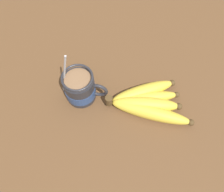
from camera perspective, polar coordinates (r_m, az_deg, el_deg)
The scene contains 3 objects.
table at distance 64.65cm, azimuth -1.46°, elevation 1.06°, with size 119.16×119.16×3.81cm.
coffee_mug at distance 58.77cm, azimuth -8.29°, elevation 2.08°, with size 13.02×8.33×17.50cm.
banana_bunch at distance 59.53cm, azimuth 8.98°, elevation -1.59°, with size 23.74×14.60×4.32cm.
Camera 1 is at (7.61, -30.47, 58.41)cm, focal length 35.00 mm.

